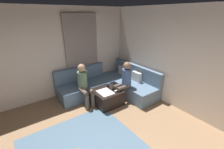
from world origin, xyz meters
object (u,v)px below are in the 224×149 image
Objects in this scene: ottoman at (107,97)px; person_on_couch_back at (124,80)px; coffee_mug at (108,85)px; sectional_couch at (110,85)px; game_remote at (117,91)px; person_on_couch_side at (84,83)px.

person_on_couch_back reaches higher than ottoman.
coffee_mug is at bearing 140.71° from ottoman.
sectional_couch is 3.36× the size of ottoman.
person_on_couch_side reaches higher than game_remote.
person_on_couch_side is (-0.14, -0.70, 0.19)m from coffee_mug.
coffee_mug is 0.53m from person_on_couch_back.
person_on_couch_side is (0.15, -0.99, 0.38)m from sectional_couch.
sectional_couch is 0.75m from game_remote.
person_on_couch_side is at bearing -101.25° from coffee_mug.
person_on_couch_side is (-0.49, -1.05, 0.00)m from person_on_couch_back.
game_remote is at bearing 50.71° from ottoman.
ottoman is 0.36m from game_remote.
person_on_couch_back reaches higher than game_remote.
coffee_mug is 0.40m from game_remote.
coffee_mug is at bearing -174.29° from game_remote.
game_remote is 0.12× the size of person_on_couch_back.
ottoman is at bearing -129.29° from game_remote.
game_remote is at bearing 99.67° from person_on_couch_back.
coffee_mug is 0.74m from person_on_couch_side.
game_remote is (0.69, -0.25, 0.15)m from sectional_couch.
sectional_couch is 0.45m from coffee_mug.
person_on_couch_side is at bearing 65.07° from person_on_couch_back.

